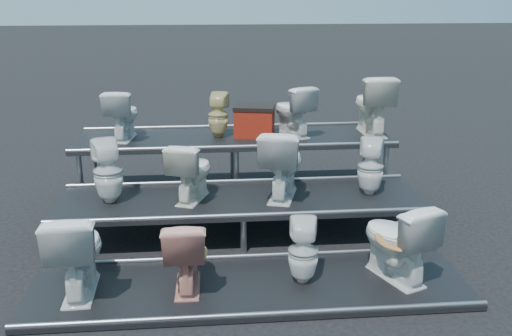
{
  "coord_description": "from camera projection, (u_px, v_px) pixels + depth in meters",
  "views": [
    {
      "loc": [
        -0.39,
        -6.19,
        2.79
      ],
      "look_at": [
        0.19,
        0.1,
        0.78
      ],
      "focal_mm": 40.0,
      "sensor_mm": 36.0,
      "label": 1
    }
  ],
  "objects": [
    {
      "name": "toilet_0",
      "position": [
        77.0,
        251.0,
        5.24
      ],
      "size": [
        0.49,
        0.83,
        0.83
      ],
      "primitive_type": "imported",
      "rotation": [
        0.0,
        0.0,
        3.17
      ],
      "color": "silver",
      "rests_on": "tier_front"
    },
    {
      "name": "tier_mid",
      "position": [
        241.0,
        216.0,
        6.69
      ],
      "size": [
        4.2,
        1.2,
        0.46
      ],
      "primitive_type": "cube",
      "color": "black",
      "rests_on": "ground"
    },
    {
      "name": "ground",
      "position": [
        241.0,
        234.0,
        6.76
      ],
      "size": [
        80.0,
        80.0,
        0.0
      ],
      "primitive_type": "plane",
      "color": "black",
      "rests_on": "ground"
    },
    {
      "name": "toilet_11",
      "position": [
        372.0,
        104.0,
        7.77
      ],
      "size": [
        0.48,
        0.81,
        0.82
      ],
      "primitive_type": "imported",
      "rotation": [
        0.0,
        0.0,
        3.17
      ],
      "color": "white",
      "rests_on": "tier_back"
    },
    {
      "name": "toilet_10",
      "position": [
        293.0,
        110.0,
        7.69
      ],
      "size": [
        0.62,
        0.77,
        0.69
      ],
      "primitive_type": "imported",
      "rotation": [
        0.0,
        0.0,
        3.55
      ],
      "color": "silver",
      "rests_on": "tier_back"
    },
    {
      "name": "toilet_2",
      "position": [
        303.0,
        251.0,
        5.45
      ],
      "size": [
        0.33,
        0.33,
        0.64
      ],
      "primitive_type": "imported",
      "rotation": [
        0.0,
        0.0,
        3.01
      ],
      "color": "silver",
      "rests_on": "tier_front"
    },
    {
      "name": "red_crate",
      "position": [
        255.0,
        122.0,
        7.73
      ],
      "size": [
        0.59,
        0.51,
        0.37
      ],
      "primitive_type": "cube",
      "rotation": [
        0.0,
        0.0,
        -0.21
      ],
      "color": "maroon",
      "rests_on": "tier_back"
    },
    {
      "name": "toilet_5",
      "position": [
        191.0,
        171.0,
        6.46
      ],
      "size": [
        0.6,
        0.77,
        0.69
      ],
      "primitive_type": "imported",
      "rotation": [
        0.0,
        0.0,
        2.77
      ],
      "color": "white",
      "rests_on": "tier_mid"
    },
    {
      "name": "toilet_3",
      "position": [
        397.0,
        240.0,
        5.51
      ],
      "size": [
        0.72,
        0.9,
        0.81
      ],
      "primitive_type": "imported",
      "rotation": [
        0.0,
        0.0,
        3.54
      ],
      "color": "silver",
      "rests_on": "tier_front"
    },
    {
      "name": "tier_back",
      "position": [
        234.0,
        167.0,
        7.86
      ],
      "size": [
        4.2,
        1.2,
        0.86
      ],
      "primitive_type": "cube",
      "color": "black",
      "rests_on": "ground"
    },
    {
      "name": "toilet_7",
      "position": [
        371.0,
        167.0,
        6.65
      ],
      "size": [
        0.37,
        0.38,
        0.67
      ],
      "primitive_type": "imported",
      "rotation": [
        0.0,
        0.0,
        2.86
      ],
      "color": "silver",
      "rests_on": "tier_mid"
    },
    {
      "name": "toilet_6",
      "position": [
        282.0,
        163.0,
        6.54
      ],
      "size": [
        0.67,
        0.9,
        0.82
      ],
      "primitive_type": "imported",
      "rotation": [
        0.0,
        0.0,
        2.85
      ],
      "color": "silver",
      "rests_on": "tier_mid"
    },
    {
      "name": "toilet_1",
      "position": [
        186.0,
        252.0,
        5.34
      ],
      "size": [
        0.41,
        0.71,
        0.72
      ],
      "primitive_type": "imported",
      "rotation": [
        0.0,
        0.0,
        3.12
      ],
      "color": "tan",
      "rests_on": "tier_front"
    },
    {
      "name": "toilet_8",
      "position": [
        123.0,
        114.0,
        7.5
      ],
      "size": [
        0.46,
        0.7,
        0.67
      ],
      "primitive_type": "imported",
      "rotation": [
        0.0,
        0.0,
        3.0
      ],
      "color": "silver",
      "rests_on": "tier_back"
    },
    {
      "name": "toilet_4",
      "position": [
        108.0,
        172.0,
        6.38
      ],
      "size": [
        0.42,
        0.42,
        0.73
      ],
      "primitive_type": "imported",
      "rotation": [
        0.0,
        0.0,
        3.47
      ],
      "color": "silver",
      "rests_on": "tier_mid"
    },
    {
      "name": "tier_front",
      "position": [
        250.0,
        286.0,
        5.51
      ],
      "size": [
        4.2,
        1.2,
        0.06
      ],
      "primitive_type": "cube",
      "color": "black",
      "rests_on": "ground"
    },
    {
      "name": "toilet_9",
      "position": [
        218.0,
        115.0,
        7.62
      ],
      "size": [
        0.33,
        0.33,
        0.6
      ],
      "primitive_type": "imported",
      "rotation": [
        0.0,
        0.0,
        2.91
      ],
      "color": "#D0BE7C",
      "rests_on": "tier_back"
    }
  ]
}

